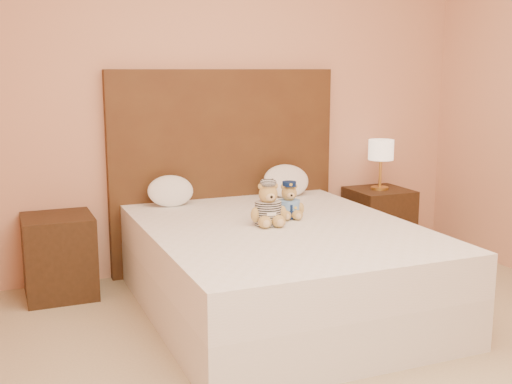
% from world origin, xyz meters
% --- Properties ---
extents(room_walls, '(4.04, 4.52, 2.72)m').
position_xyz_m(room_walls, '(0.00, 0.46, 1.81)').
color(room_walls, tan).
rests_on(room_walls, ground).
extents(bed, '(1.60, 2.00, 0.55)m').
position_xyz_m(bed, '(0.00, 1.20, 0.28)').
color(bed, white).
rests_on(bed, ground).
extents(headboard, '(1.75, 0.08, 1.50)m').
position_xyz_m(headboard, '(0.00, 2.21, 0.75)').
color(headboard, '#4A2E16').
rests_on(headboard, ground).
extents(nightstand_left, '(0.45, 0.45, 0.55)m').
position_xyz_m(nightstand_left, '(-1.25, 2.00, 0.28)').
color(nightstand_left, '#341F10').
rests_on(nightstand_left, ground).
extents(nightstand_right, '(0.45, 0.45, 0.55)m').
position_xyz_m(nightstand_right, '(1.25, 2.00, 0.28)').
color(nightstand_right, '#341F10').
rests_on(nightstand_right, ground).
extents(lamp, '(0.20, 0.20, 0.40)m').
position_xyz_m(lamp, '(1.25, 2.00, 0.85)').
color(lamp, gold).
rests_on(lamp, nightstand_right).
extents(teddy_police, '(0.24, 0.23, 0.24)m').
position_xyz_m(teddy_police, '(0.14, 1.37, 0.67)').
color(teddy_police, '#A78441').
rests_on(teddy_police, bed).
extents(teddy_prisoner, '(0.27, 0.26, 0.27)m').
position_xyz_m(teddy_prisoner, '(-0.06, 1.25, 0.69)').
color(teddy_prisoner, '#A78441').
rests_on(teddy_prisoner, bed).
extents(pillow_left, '(0.33, 0.21, 0.23)m').
position_xyz_m(pillow_left, '(-0.47, 2.03, 0.67)').
color(pillow_left, white).
rests_on(pillow_left, bed).
extents(pillow_right, '(0.37, 0.24, 0.26)m').
position_xyz_m(pillow_right, '(0.43, 2.03, 0.68)').
color(pillow_right, white).
rests_on(pillow_right, bed).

